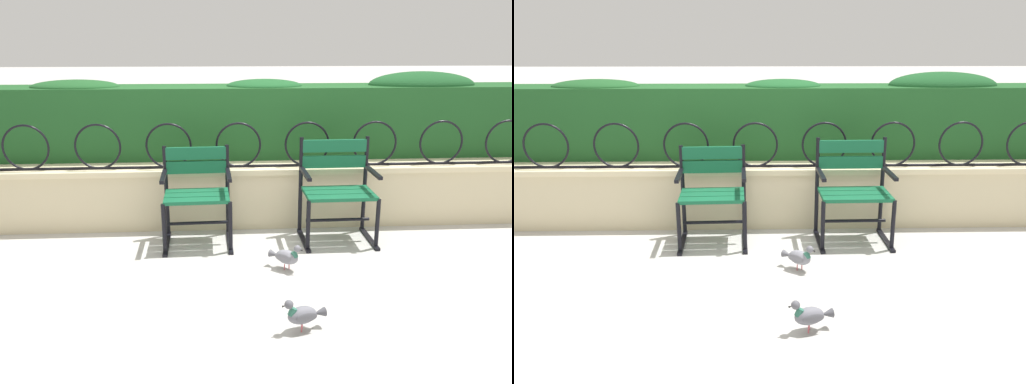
# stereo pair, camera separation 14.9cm
# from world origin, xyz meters

# --- Properties ---
(ground_plane) EXTENTS (60.00, 60.00, 0.00)m
(ground_plane) POSITION_xyz_m (0.00, 0.00, 0.00)
(ground_plane) COLOR #B7B5AF
(stone_wall) EXTENTS (6.74, 0.41, 0.58)m
(stone_wall) POSITION_xyz_m (0.00, 0.95, 0.29)
(stone_wall) COLOR beige
(stone_wall) RESTS_ON ground
(iron_arch_fence) EXTENTS (6.21, 0.02, 0.42)m
(iron_arch_fence) POSITION_xyz_m (-0.11, 0.88, 0.77)
(iron_arch_fence) COLOR black
(iron_arch_fence) RESTS_ON stone_wall
(hedge_row) EXTENTS (6.61, 0.57, 0.83)m
(hedge_row) POSITION_xyz_m (0.06, 1.41, 0.96)
(hedge_row) COLOR #1E5123
(hedge_row) RESTS_ON stone_wall
(park_chair_left) EXTENTS (0.60, 0.54, 0.83)m
(park_chair_left) POSITION_xyz_m (-0.49, 0.52, 0.46)
(park_chair_left) COLOR #145B38
(park_chair_left) RESTS_ON ground
(park_chair_right) EXTENTS (0.64, 0.53, 0.89)m
(park_chair_right) POSITION_xyz_m (0.73, 0.52, 0.47)
(park_chair_right) COLOR #145B38
(park_chair_right) RESTS_ON ground
(pigeon_near_chairs) EXTENTS (0.29, 0.15, 0.22)m
(pigeon_near_chairs) POSITION_xyz_m (0.22, -0.98, 0.11)
(pigeon_near_chairs) COLOR slate
(pigeon_near_chairs) RESTS_ON ground
(pigeon_far_side) EXTENTS (0.25, 0.22, 0.22)m
(pigeon_far_side) POSITION_xyz_m (0.22, -0.11, 0.11)
(pigeon_far_side) COLOR gray
(pigeon_far_side) RESTS_ON ground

